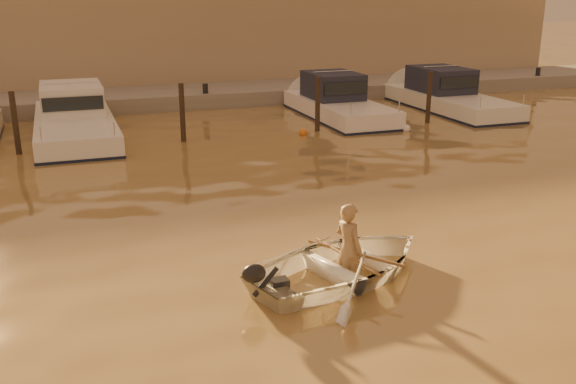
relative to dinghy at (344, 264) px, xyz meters
name	(u,v)px	position (x,y,z in m)	size (l,w,h in m)	color
ground_plane	(369,330)	(-0.42, -1.85, -0.27)	(160.00, 160.00, 0.00)	brown
dinghy	(344,264)	(0.00, 0.00, 0.00)	(2.70, 3.78, 0.78)	white
person	(349,249)	(0.09, 0.03, 0.28)	(0.62, 0.41, 1.70)	#9A774D
outboard_motor	(278,286)	(-1.42, -0.47, 0.01)	(0.90, 0.40, 0.70)	black
oar_port	(354,253)	(0.24, 0.08, 0.15)	(0.06, 0.06, 2.10)	brown
oar_starboard	(346,256)	(0.05, 0.02, 0.15)	(0.06, 0.06, 2.10)	brown
moored_boat_2	(74,119)	(-4.10, 14.15, 0.35)	(2.64, 8.73, 1.75)	white
moored_boat_4	(339,102)	(6.23, 14.15, 0.35)	(2.44, 7.46, 1.75)	white
moored_boat_5	(449,95)	(11.48, 14.15, 0.35)	(2.49, 8.28, 1.75)	white
piling_1	(16,126)	(-5.92, 11.95, 0.63)	(0.18, 0.18, 2.20)	#2D2319
piling_2	(182,116)	(-0.62, 11.95, 0.63)	(0.18, 0.18, 2.20)	#2D2319
piling_3	(318,107)	(4.38, 11.95, 0.63)	(0.18, 0.18, 2.20)	#2D2319
piling_4	(429,100)	(9.08, 11.95, 0.63)	(0.18, 0.18, 2.20)	#2D2319
fender_c	(110,149)	(-3.16, 11.27, -0.17)	(0.30, 0.30, 0.30)	silver
fender_d	(303,132)	(3.63, 11.49, -0.17)	(0.30, 0.30, 0.30)	orange
fender_e	(406,129)	(7.47, 10.79, -0.17)	(0.30, 0.30, 0.30)	silver
quay	(155,102)	(-0.42, 19.65, -0.12)	(52.00, 4.00, 1.00)	gray
waterfront_building	(137,42)	(-0.42, 25.15, 2.13)	(46.00, 7.00, 4.80)	#9E8466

